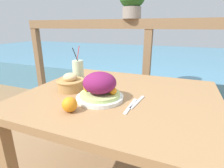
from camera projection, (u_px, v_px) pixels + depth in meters
name	position (u px, v px, depth m)	size (l,w,h in m)	color
patio_table	(120.00, 107.00, 1.05)	(1.09, 0.93, 0.70)	#997047
railing_fence	(148.00, 51.00, 1.67)	(2.80, 0.08, 1.14)	brown
sea_backdrop	(167.00, 65.00, 4.07)	(12.00, 4.00, 0.45)	teal
salad_plate	(100.00, 88.00, 0.92)	(0.25, 0.25, 0.15)	silver
drink_glass	(78.00, 72.00, 1.18)	(0.07, 0.08, 0.25)	beige
bread_basket	(71.00, 83.00, 1.06)	(0.17, 0.17, 0.11)	#AD7F47
fork	(137.00, 102.00, 0.90)	(0.04, 0.18, 0.00)	silver
knife	(131.00, 106.00, 0.86)	(0.02, 0.18, 0.00)	silver
orange_near_basket	(70.00, 104.00, 0.80)	(0.07, 0.07, 0.07)	orange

